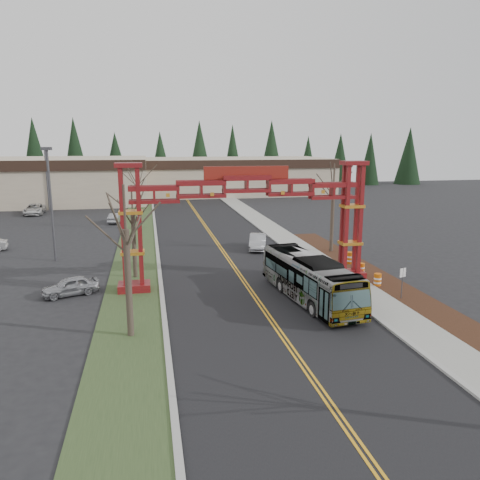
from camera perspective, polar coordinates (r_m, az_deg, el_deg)
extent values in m
plane|color=black|center=(18.73, 13.06, -21.70)|extent=(200.00, 200.00, 0.00)
cube|color=black|center=(41.00, -1.25, -2.58)|extent=(12.00, 110.00, 0.02)
cube|color=gold|center=(40.98, -1.41, -2.57)|extent=(0.12, 100.00, 0.01)
cube|color=gold|center=(41.02, -1.08, -2.56)|extent=(0.12, 100.00, 0.01)
cube|color=#A4A49F|center=(42.44, 6.96, -2.08)|extent=(0.30, 110.00, 0.15)
cube|color=gray|center=(42.90, 8.81, -1.98)|extent=(2.60, 110.00, 0.14)
cube|color=black|center=(31.21, 22.88, -8.16)|extent=(2.60, 50.00, 0.12)
cube|color=#314422|center=(40.45, -12.50, -3.03)|extent=(4.00, 110.00, 0.08)
cube|color=#A4A49F|center=(40.42, -9.88, -2.88)|extent=(0.30, 110.00, 0.15)
cube|color=#5C0C15|center=(33.65, -12.75, -5.63)|extent=(2.20, 1.60, 0.60)
cube|color=#5C0C15|center=(32.31, -14.09, 1.44)|extent=(0.28, 0.28, 8.00)
cube|color=#5C0C15|center=(32.27, -12.14, 1.52)|extent=(0.28, 0.28, 8.00)
cube|color=#5C0C15|center=(33.00, -14.03, 1.66)|extent=(0.28, 0.28, 8.00)
cube|color=#5C0C15|center=(32.96, -12.12, 1.74)|extent=(0.28, 0.28, 8.00)
cube|color=orange|center=(32.99, -12.95, -1.49)|extent=(1.60, 1.10, 0.22)
cube|color=orange|center=(32.47, -13.18, 3.33)|extent=(1.60, 1.10, 0.22)
cube|color=#5C0C15|center=(32.17, -13.45, 8.88)|extent=(1.80, 1.20, 0.30)
cube|color=#5C0C15|center=(36.73, 13.11, -4.16)|extent=(2.20, 1.60, 0.60)
cube|color=#5C0C15|center=(35.26, 12.85, 2.36)|extent=(0.28, 0.28, 8.00)
cube|color=#5C0C15|center=(35.72, 14.46, 2.40)|extent=(0.28, 0.28, 8.00)
cube|color=#5C0C15|center=(35.90, 12.40, 2.54)|extent=(0.28, 0.28, 8.00)
cube|color=#5C0C15|center=(36.35, 13.99, 2.58)|extent=(0.28, 0.28, 8.00)
cube|color=orange|center=(36.13, 13.29, -0.35)|extent=(1.60, 1.10, 0.22)
cube|color=orange|center=(35.66, 13.51, 4.06)|extent=(1.60, 1.10, 0.22)
cube|color=#5C0C15|center=(35.38, 13.76, 9.11)|extent=(1.80, 1.20, 0.30)
cube|color=#5C0C15|center=(32.94, 0.80, 7.08)|extent=(16.00, 0.90, 1.00)
cube|color=#5C0C15|center=(33.02, 0.80, 5.53)|extent=(16.00, 0.90, 0.60)
cube|color=maroon|center=(32.89, 0.81, 8.21)|extent=(6.00, 0.25, 0.90)
cube|color=tan|center=(89.43, -26.32, 6.51)|extent=(46.00, 22.00, 7.50)
cube|color=tan|center=(95.84, -1.02, 7.86)|extent=(38.00, 20.00, 7.00)
cube|color=black|center=(85.77, 0.17, 9.19)|extent=(38.00, 0.40, 1.60)
cone|color=black|center=(108.58, -23.50, 8.96)|extent=(5.60, 5.60, 13.00)
cylinder|color=#382D26|center=(108.93, -23.25, 5.97)|extent=(0.80, 0.80, 1.60)
cone|color=black|center=(107.13, -19.00, 9.26)|extent=(5.60, 5.60, 13.00)
cylinder|color=#382D26|center=(107.48, -18.80, 6.23)|extent=(0.80, 0.80, 1.60)
cone|color=black|center=(106.33, -14.40, 9.52)|extent=(5.60, 5.60, 13.00)
cylinder|color=#382D26|center=(106.69, -14.25, 6.46)|extent=(0.80, 0.80, 1.60)
cone|color=black|center=(106.22, -9.76, 9.71)|extent=(5.60, 5.60, 13.00)
cylinder|color=#382D26|center=(106.57, -9.65, 6.65)|extent=(0.80, 0.80, 1.60)
cone|color=black|center=(106.78, -5.13, 9.85)|extent=(5.60, 5.60, 13.00)
cylinder|color=#382D26|center=(107.13, -5.07, 6.80)|extent=(0.80, 0.80, 1.60)
cone|color=black|center=(108.01, -0.57, 9.91)|extent=(5.60, 5.60, 13.00)
cylinder|color=#382D26|center=(108.35, -0.57, 6.90)|extent=(0.80, 0.80, 1.60)
cone|color=black|center=(109.88, 3.85, 9.92)|extent=(5.60, 5.60, 13.00)
cylinder|color=#382D26|center=(110.22, 3.81, 6.96)|extent=(0.80, 0.80, 1.60)
cone|color=black|center=(112.37, 8.11, 9.88)|extent=(5.60, 5.60, 13.00)
cylinder|color=#382D26|center=(112.70, 8.02, 6.98)|extent=(0.80, 0.80, 1.60)
cone|color=black|center=(115.43, 12.16, 9.78)|extent=(5.60, 5.60, 13.00)
cylinder|color=#382D26|center=(115.76, 12.03, 6.96)|extent=(0.80, 0.80, 1.60)
cone|color=black|center=(119.02, 15.98, 9.65)|extent=(5.60, 5.60, 13.00)
cylinder|color=#382D26|center=(119.34, 15.82, 6.92)|extent=(0.80, 0.80, 1.60)
cone|color=black|center=(123.10, 19.55, 9.49)|extent=(5.60, 5.60, 13.00)
cylinder|color=#382D26|center=(123.40, 19.37, 6.85)|extent=(0.80, 0.80, 1.60)
imported|color=#A7ABAF|center=(31.04, 8.47, -4.67)|extent=(3.76, 10.88, 2.97)
imported|color=#A5A8AD|center=(45.48, 2.18, -0.20)|extent=(2.64, 4.69, 1.46)
imported|color=#9D9EA4|center=(33.97, -20.00, -5.30)|extent=(4.04, 2.73, 1.28)
imported|color=#93939A|center=(62.35, -14.88, 2.62)|extent=(2.01, 4.03, 1.27)
imported|color=silver|center=(73.46, -23.77, 3.46)|extent=(2.73, 5.52, 1.50)
cylinder|color=#382D26|center=(25.35, -13.45, -5.26)|extent=(0.35, 0.35, 5.86)
cylinder|color=#382D26|center=(24.49, -13.90, 3.79)|extent=(0.13, 0.13, 2.41)
cylinder|color=#382D26|center=(36.37, -12.79, -0.67)|extent=(0.31, 0.31, 5.07)
cylinder|color=#382D26|center=(35.79, -13.05, 4.84)|extent=(0.12, 0.12, 2.16)
cylinder|color=#382D26|center=(56.90, -12.28, 4.05)|extent=(0.34, 0.34, 5.51)
cylinder|color=#382D26|center=(56.52, -12.46, 7.89)|extent=(0.13, 0.13, 2.35)
cylinder|color=#382D26|center=(44.56, 11.17, 2.36)|extent=(0.34, 0.34, 6.09)
cylinder|color=#382D26|center=(44.08, 11.38, 7.62)|extent=(0.13, 0.13, 2.32)
cylinder|color=#3F3F44|center=(43.45, -22.02, 3.80)|extent=(0.21, 0.21, 9.59)
cube|color=#3F3F44|center=(43.11, -22.53, 10.26)|extent=(0.85, 0.43, 0.27)
cylinder|color=#3F3F44|center=(76.62, -22.47, 6.80)|extent=(0.21, 0.21, 9.25)
cube|color=#3F3F44|center=(76.42, -22.75, 10.32)|extent=(0.82, 0.41, 0.26)
cylinder|color=#3F3F44|center=(32.63, 19.14, -5.12)|extent=(0.06, 0.06, 2.17)
cube|color=white|center=(32.42, 19.24, -3.78)|extent=(0.48, 0.19, 0.59)
cylinder|color=#D15C0B|center=(35.13, 16.42, -4.74)|extent=(0.52, 0.52, 1.00)
cylinder|color=white|center=(35.09, 16.43, -4.50)|extent=(0.54, 0.54, 0.12)
cylinder|color=white|center=(35.18, 16.40, -4.97)|extent=(0.54, 0.54, 0.12)
cylinder|color=#D15C0B|center=(37.79, 14.56, -3.48)|extent=(0.51, 0.51, 0.98)
cylinder|color=white|center=(37.75, 14.57, -3.27)|extent=(0.53, 0.53, 0.12)
cylinder|color=white|center=(37.83, 14.55, -3.70)|extent=(0.53, 0.53, 0.12)
cylinder|color=#D15C0B|center=(40.75, 13.24, -2.21)|extent=(0.58, 0.58, 1.11)
cylinder|color=white|center=(40.71, 13.26, -1.98)|extent=(0.60, 0.60, 0.13)
cylinder|color=white|center=(40.79, 13.23, -2.43)|extent=(0.60, 0.60, 0.13)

